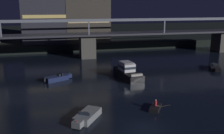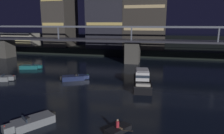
{
  "view_description": "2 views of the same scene",
  "coord_description": "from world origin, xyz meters",
  "px_view_note": "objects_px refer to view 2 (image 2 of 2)",
  "views": [
    {
      "loc": [
        -9.14,
        -22.59,
        12.44
      ],
      "look_at": [
        1.44,
        19.72,
        1.98
      ],
      "focal_mm": 40.47,
      "sensor_mm": 36.0,
      "label": 1
    },
    {
      "loc": [
        6.6,
        -12.7,
        10.11
      ],
      "look_at": [
        -1.22,
        20.92,
        2.64
      ],
      "focal_mm": 32.56,
      "sensor_mm": 36.0,
      "label": 2
    }
  ],
  "objects_px": {
    "river_bridge": "(133,46)",
    "speedboat_far_center": "(31,122)",
    "speedboat_mid_left": "(31,67)",
    "dinghy_with_paddler": "(118,129)",
    "cabin_cruiser_near_left": "(142,80)",
    "speedboat_near_right": "(0,78)",
    "speedboat_far_left": "(74,78)",
    "waterfront_pavilion": "(21,39)"
  },
  "relations": [
    {
      "from": "speedboat_near_right",
      "to": "dinghy_with_paddler",
      "type": "height_order",
      "value": "dinghy_with_paddler"
    },
    {
      "from": "cabin_cruiser_near_left",
      "to": "dinghy_with_paddler",
      "type": "distance_m",
      "value": 14.94
    },
    {
      "from": "waterfront_pavilion",
      "to": "dinghy_with_paddler",
      "type": "bearing_deg",
      "value": -46.13
    },
    {
      "from": "speedboat_mid_left",
      "to": "speedboat_far_center",
      "type": "bearing_deg",
      "value": -55.3
    },
    {
      "from": "cabin_cruiser_near_left",
      "to": "speedboat_far_left",
      "type": "height_order",
      "value": "cabin_cruiser_near_left"
    },
    {
      "from": "speedboat_near_right",
      "to": "speedboat_mid_left",
      "type": "bearing_deg",
      "value": 93.45
    },
    {
      "from": "cabin_cruiser_near_left",
      "to": "speedboat_mid_left",
      "type": "height_order",
      "value": "cabin_cruiser_near_left"
    },
    {
      "from": "waterfront_pavilion",
      "to": "speedboat_far_left",
      "type": "bearing_deg",
      "value": -42.49
    },
    {
      "from": "speedboat_far_left",
      "to": "speedboat_far_center",
      "type": "xyz_separation_m",
      "value": [
        2.62,
        -16.78,
        0.0
      ]
    },
    {
      "from": "dinghy_with_paddler",
      "to": "speedboat_far_center",
      "type": "bearing_deg",
      "value": -174.52
    },
    {
      "from": "speedboat_near_right",
      "to": "dinghy_with_paddler",
      "type": "distance_m",
      "value": 27.2
    },
    {
      "from": "waterfront_pavilion",
      "to": "speedboat_far_center",
      "type": "relative_size",
      "value": 2.61
    },
    {
      "from": "speedboat_near_right",
      "to": "speedboat_far_center",
      "type": "distance_m",
      "value": 20.4
    },
    {
      "from": "river_bridge",
      "to": "cabin_cruiser_near_left",
      "type": "xyz_separation_m",
      "value": [
        4.17,
        -19.83,
        -3.36
      ]
    },
    {
      "from": "waterfront_pavilion",
      "to": "speedboat_far_left",
      "type": "xyz_separation_m",
      "value": [
        33.5,
        -30.69,
        -4.02
      ]
    },
    {
      "from": "speedboat_mid_left",
      "to": "dinghy_with_paddler",
      "type": "height_order",
      "value": "dinghy_with_paddler"
    },
    {
      "from": "river_bridge",
      "to": "waterfront_pavilion",
      "type": "xyz_separation_m",
      "value": [
        -41.62,
        11.91,
        0.03
      ]
    },
    {
      "from": "speedboat_near_right",
      "to": "river_bridge",
      "type": "bearing_deg",
      "value": 46.72
    },
    {
      "from": "cabin_cruiser_near_left",
      "to": "dinghy_with_paddler",
      "type": "relative_size",
      "value": 3.37
    },
    {
      "from": "speedboat_mid_left",
      "to": "speedboat_far_center",
      "type": "height_order",
      "value": "same"
    },
    {
      "from": "river_bridge",
      "to": "speedboat_far_center",
      "type": "bearing_deg",
      "value": -98.79
    },
    {
      "from": "speedboat_mid_left",
      "to": "speedboat_far_left",
      "type": "relative_size",
      "value": 1.05
    },
    {
      "from": "waterfront_pavilion",
      "to": "cabin_cruiser_near_left",
      "type": "height_order",
      "value": "waterfront_pavilion"
    },
    {
      "from": "waterfront_pavilion",
      "to": "cabin_cruiser_near_left",
      "type": "xyz_separation_m",
      "value": [
        45.79,
        -31.74,
        -3.39
      ]
    },
    {
      "from": "speedboat_near_right",
      "to": "cabin_cruiser_near_left",
      "type": "bearing_deg",
      "value": 5.59
    },
    {
      "from": "speedboat_mid_left",
      "to": "dinghy_with_paddler",
      "type": "distance_m",
      "value": 33.43
    },
    {
      "from": "waterfront_pavilion",
      "to": "cabin_cruiser_near_left",
      "type": "distance_m",
      "value": 55.82
    },
    {
      "from": "cabin_cruiser_near_left",
      "to": "speedboat_near_right",
      "type": "bearing_deg",
      "value": -174.41
    },
    {
      "from": "speedboat_far_center",
      "to": "speedboat_mid_left",
      "type": "bearing_deg",
      "value": 124.7
    },
    {
      "from": "river_bridge",
      "to": "speedboat_far_left",
      "type": "relative_size",
      "value": 16.74
    },
    {
      "from": "speedboat_near_right",
      "to": "speedboat_far_center",
      "type": "bearing_deg",
      "value": -40.55
    },
    {
      "from": "waterfront_pavilion",
      "to": "speedboat_far_left",
      "type": "height_order",
      "value": "waterfront_pavilion"
    },
    {
      "from": "speedboat_far_left",
      "to": "speedboat_near_right",
      "type": "bearing_deg",
      "value": -164.73
    },
    {
      "from": "speedboat_far_left",
      "to": "speedboat_far_center",
      "type": "distance_m",
      "value": 16.98
    },
    {
      "from": "cabin_cruiser_near_left",
      "to": "speedboat_near_right",
      "type": "relative_size",
      "value": 1.81
    },
    {
      "from": "cabin_cruiser_near_left",
      "to": "speedboat_mid_left",
      "type": "xyz_separation_m",
      "value": [
        -25.77,
        7.52,
        -0.64
      ]
    },
    {
      "from": "river_bridge",
      "to": "speedboat_near_right",
      "type": "xyz_separation_m",
      "value": [
        -20.99,
        -22.29,
        -4.0
      ]
    },
    {
      "from": "river_bridge",
      "to": "speedboat_mid_left",
      "type": "distance_m",
      "value": 25.18
    },
    {
      "from": "waterfront_pavilion",
      "to": "speedboat_mid_left",
      "type": "relative_size",
      "value": 2.4
    },
    {
      "from": "river_bridge",
      "to": "speedboat_far_center",
      "type": "height_order",
      "value": "river_bridge"
    },
    {
      "from": "speedboat_near_right",
      "to": "speedboat_far_left",
      "type": "relative_size",
      "value": 1.04
    },
    {
      "from": "cabin_cruiser_near_left",
      "to": "speedboat_near_right",
      "type": "xyz_separation_m",
      "value": [
        -25.16,
        -2.46,
        -0.64
      ]
    }
  ]
}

